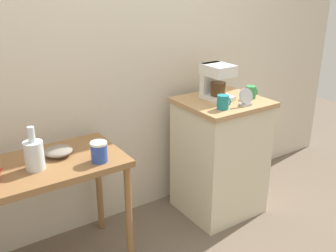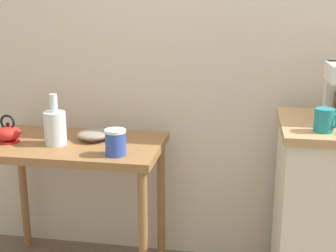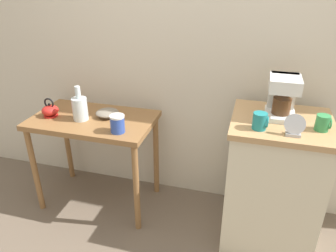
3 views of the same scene
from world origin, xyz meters
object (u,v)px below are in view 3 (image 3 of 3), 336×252
Objects in this scene: table_clock at (294,126)px; teakettle at (50,110)px; bowl_stoneware at (107,113)px; mug_tall_green at (323,123)px; mug_dark_teal at (260,121)px; glass_carafe_vase at (80,108)px; coffee_maker at (283,94)px; canister_enamel at (117,124)px.

teakettle is at bearing 173.98° from table_clock.
mug_tall_green is at bearing -6.93° from bowl_stoneware.
mug_dark_teal is 0.35m from mug_tall_green.
teakettle is 0.25m from glass_carafe_vase.
coffee_maker reaches higher than glass_carafe_vase.
table_clock reaches higher than bowl_stoneware.
canister_enamel is 1.33× the size of mug_tall_green.
coffee_maker is 2.07× the size of table_clock.
glass_carafe_vase is (-0.17, -0.10, 0.06)m from bowl_stoneware.
glass_carafe_vase is at bearing -149.52° from bowl_stoneware.
coffee_maker is 0.29m from mug_tall_green.
glass_carafe_vase is 1.39m from coffee_maker.
mug_dark_teal reaches higher than bowl_stoneware.
glass_carafe_vase is 1.61m from mug_tall_green.
canister_enamel is at bearing -10.03° from teakettle.
bowl_stoneware is 0.67× the size of glass_carafe_vase.
table_clock is at bearing -12.59° from bowl_stoneware.
canister_enamel is 1.08m from coffee_maker.
mug_dark_teal is at bearing -13.06° from bowl_stoneware.
mug_dark_teal is (-0.12, -0.23, -0.09)m from coffee_maker.
coffee_maker is at bearing -1.31° from bowl_stoneware.
coffee_maker reaches higher than mug_tall_green.
glass_carafe_vase is at bearing 1.98° from teakettle.
bowl_stoneware is at bearing 178.69° from coffee_maker.
canister_enamel is at bearing -18.24° from glass_carafe_vase.
bowl_stoneware is 0.43m from teakettle.
teakettle is at bearing 177.89° from mug_tall_green.
coffee_maker reaches higher than teakettle.
glass_carafe_vase is 0.99× the size of coffee_maker.
coffee_maker is (1.37, 0.07, 0.22)m from glass_carafe_vase.
glass_carafe_vase is at bearing 161.76° from canister_enamel.
mug_dark_teal is (1.50, -0.15, 0.17)m from teakettle.
canister_enamel is at bearing 177.36° from mug_dark_teal.
teakettle is at bearing -177.22° from coffee_maker.
canister_enamel is 0.99× the size of table_clock.
coffee_maker is at bearing 2.78° from teakettle.
bowl_stoneware is 1.14m from mug_dark_teal.
teakettle is at bearing -165.59° from bowl_stoneware.
mug_dark_teal is at bearing 170.24° from table_clock.
coffee_maker is 0.28m from table_clock.
mug_tall_green is at bearing -2.11° from teakettle.
mug_dark_teal is 1.06× the size of mug_tall_green.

